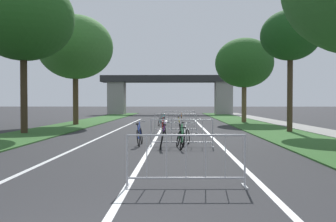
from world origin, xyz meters
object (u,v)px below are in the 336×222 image
Objects in this scene: tree_right_cypress_far at (244,63)px; bicycle_red_7 at (163,127)px; tree_left_pine_near at (75,47)px; bicycle_teal_5 at (162,121)px; bicycle_white_2 at (185,136)px; bicycle_purple_3 at (162,138)px; bicycle_yellow_0 at (180,127)px; crowd_barrier_second at (182,133)px; tree_right_pine_far at (290,36)px; bicycle_green_4 at (181,139)px; crowd_barrier_nearest at (186,161)px; bicycle_orange_6 at (182,120)px; crowd_barrier_fourth at (179,118)px; crowd_barrier_third at (176,123)px; bicycle_blue_1 at (140,136)px; tree_left_oak_near at (23,18)px.

tree_right_cypress_far is 4.38× the size of bicycle_red_7.
tree_left_pine_near is 8.44m from bicycle_teal_5.
bicycle_white_2 is 12.18m from bicycle_teal_5.
bicycle_purple_3 reaches higher than bicycle_red_7.
bicycle_yellow_0 is 0.92m from bicycle_red_7.
bicycle_yellow_0 is 6.52m from bicycle_teal_5.
tree_right_cypress_far reaches higher than crowd_barrier_second.
tree_right_pine_far is at bearing 48.43° from crowd_barrier_second.
bicycle_green_4 is 1.04× the size of bicycle_red_7.
tree_right_cypress_far is 12.76m from bicycle_yellow_0.
crowd_barrier_nearest is 1.42× the size of bicycle_purple_3.
crowd_barrier_second is 1.40× the size of bicycle_yellow_0.
bicycle_teal_5 is 1.86m from bicycle_orange_6.
bicycle_purple_3 is at bearing -118.83° from bicycle_white_2.
bicycle_yellow_0 is (0.04, -7.01, -0.17)m from crowd_barrier_fourth.
crowd_barrier_third is 0.87m from bicycle_red_7.
tree_right_cypress_far is 18.90m from bicycle_purple_3.
crowd_barrier_second reaches higher than bicycle_white_2.
tree_right_pine_far reaches higher than bicycle_red_7.
bicycle_purple_3 is at bearing -44.65° from bicycle_blue_1.
bicycle_red_7 is at bearing -96.92° from crowd_barrier_fourth.
tree_left_pine_near reaches higher than crowd_barrier_nearest.
bicycle_red_7 is at bearing -173.14° from tree_right_pine_far.
crowd_barrier_second is 6.16m from bicycle_red_7.
crowd_barrier_fourth is at bearing 83.09° from bicycle_green_4.
bicycle_green_4 is at bearing 90.47° from bicycle_yellow_0.
bicycle_purple_3 reaches higher than bicycle_orange_6.
crowd_barrier_fourth is 1.49× the size of bicycle_red_7.
crowd_barrier_second is 1.42× the size of bicycle_orange_6.
bicycle_white_2 is 0.97× the size of bicycle_purple_3.
bicycle_green_4 is (0.20, -7.15, -0.17)m from crowd_barrier_third.
bicycle_red_7 is (7.45, 0.47, -5.83)m from tree_left_oak_near.
bicycle_red_7 is (-0.20, 6.55, -0.02)m from bicycle_purple_3.
tree_left_pine_near is at bearing 134.09° from bicycle_white_2.
crowd_barrier_second is at bearing -33.89° from tree_left_oak_near.
bicycle_purple_3 is 1.00× the size of bicycle_teal_5.
bicycle_blue_1 reaches higher than bicycle_yellow_0.
tree_right_pine_far is at bearing 59.38° from bicycle_white_2.
bicycle_purple_3 is at bearing -93.86° from crowd_barrier_third.
tree_right_pine_far is at bearing 45.38° from bicycle_purple_3.
tree_left_pine_near is at bearing 120.09° from crowd_barrier_second.
bicycle_green_4 is at bearing -31.82° from bicycle_blue_1.
bicycle_green_4 is at bearing -8.53° from bicycle_purple_3.
tree_right_cypress_far reaches higher than bicycle_yellow_0.
bicycle_green_4 reaches higher than bicycle_white_2.
bicycle_orange_6 is at bearing 84.65° from bicycle_purple_3.
tree_right_pine_far is 10.49m from crowd_barrier_second.
bicycle_blue_1 is (-7.04, -16.39, -4.58)m from tree_right_cypress_far.
crowd_barrier_nearest is 7.25m from bicycle_blue_1.
crowd_barrier_nearest is at bearing -89.86° from crowd_barrier_fourth.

